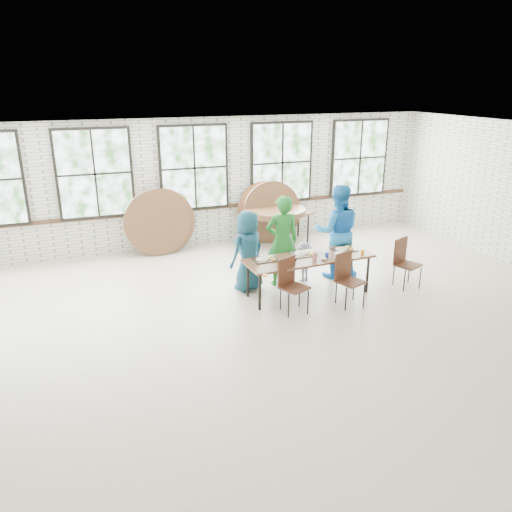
{
  "coord_description": "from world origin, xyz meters",
  "views": [
    {
      "loc": [
        -2.74,
        -6.84,
        3.79
      ],
      "look_at": [
        0.0,
        0.4,
        1.05
      ],
      "focal_mm": 35.0,
      "sensor_mm": 36.0,
      "label": 1
    }
  ],
  "objects_px": {
    "dining_table": "(309,260)",
    "storage_table": "(274,216)",
    "chair_near_left": "(290,280)",
    "chair_near_right": "(347,275)"
  },
  "relations": [
    {
      "from": "chair_near_left",
      "to": "dining_table",
      "type": "bearing_deg",
      "value": 15.53
    },
    {
      "from": "dining_table",
      "to": "storage_table",
      "type": "xyz_separation_m",
      "value": [
        0.62,
        3.11,
        -0.0
      ]
    },
    {
      "from": "chair_near_right",
      "to": "chair_near_left",
      "type": "bearing_deg",
      "value": 154.53
    },
    {
      "from": "dining_table",
      "to": "chair_near_right",
      "type": "relative_size",
      "value": 2.56
    },
    {
      "from": "chair_near_left",
      "to": "storage_table",
      "type": "xyz_separation_m",
      "value": [
        1.21,
        3.61,
        0.13
      ]
    },
    {
      "from": "dining_table",
      "to": "storage_table",
      "type": "distance_m",
      "value": 3.17
    },
    {
      "from": "dining_table",
      "to": "storage_table",
      "type": "relative_size",
      "value": 1.3
    },
    {
      "from": "dining_table",
      "to": "chair_near_left",
      "type": "xyz_separation_m",
      "value": [
        -0.6,
        -0.5,
        -0.13
      ]
    },
    {
      "from": "dining_table",
      "to": "chair_near_left",
      "type": "bearing_deg",
      "value": -142.74
    },
    {
      "from": "dining_table",
      "to": "chair_near_left",
      "type": "relative_size",
      "value": 2.56
    }
  ]
}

